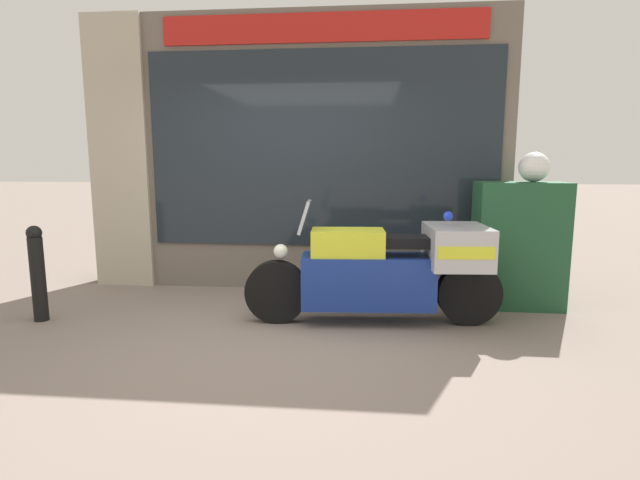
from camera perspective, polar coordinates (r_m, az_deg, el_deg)
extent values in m
plane|color=gray|center=(4.44, -6.36, -11.43)|extent=(60.00, 60.00, 0.00)
cube|color=#6B6056|center=(6.13, -2.69, 9.76)|extent=(5.02, 0.40, 3.25)
cube|color=#B2A893|center=(6.81, -21.10, 9.11)|extent=(0.72, 0.55, 3.25)
cube|color=#1E262D|center=(5.88, 0.20, 10.29)|extent=(4.07, 0.02, 2.25)
cube|color=red|center=(6.05, 0.20, 23.13)|extent=(3.66, 0.03, 0.32)
cube|color=slate|center=(6.24, 0.02, -2.72)|extent=(3.85, 0.30, 0.55)
cube|color=silver|center=(6.25, 0.15, 6.72)|extent=(3.85, 0.02, 1.53)
cube|color=beige|center=(6.13, 0.02, 13.74)|extent=(3.85, 0.30, 0.03)
cube|color=black|center=(6.36, -11.03, 13.77)|extent=(0.18, 0.04, 0.05)
cube|color=navy|center=(6.13, 0.02, 14.11)|extent=(0.18, 0.04, 0.05)
cube|color=#195623|center=(6.13, 11.51, 13.94)|extent=(0.18, 0.04, 0.05)
cube|color=white|center=(6.33, -10.73, 1.06)|extent=(0.19, 0.04, 0.27)
cube|color=orange|center=(6.10, -0.04, 0.92)|extent=(0.19, 0.03, 0.27)
cube|color=#2866B7|center=(6.10, 11.06, 0.75)|extent=(0.19, 0.01, 0.27)
cylinder|color=black|center=(4.85, -4.99, -5.89)|extent=(0.61, 0.18, 0.60)
cylinder|color=black|center=(4.97, 16.66, -5.86)|extent=(0.61, 0.18, 0.60)
cube|color=navy|center=(4.79, 5.46, -4.69)|extent=(1.27, 0.50, 0.50)
cube|color=yellow|center=(4.71, 3.18, -0.46)|extent=(0.70, 0.43, 0.28)
cube|color=black|center=(4.74, 8.95, -0.15)|extent=(0.75, 0.36, 0.10)
cube|color=#B7B7BC|center=(4.85, 15.35, -0.65)|extent=(0.59, 0.76, 0.38)
cube|color=yellow|center=(4.85, 15.35, -0.65)|extent=(0.54, 0.77, 0.11)
cube|color=#B2BCC6|center=(4.69, -1.80, 2.66)|extent=(0.14, 0.31, 0.31)
sphere|color=white|center=(4.76, -4.51, -1.30)|extent=(0.14, 0.14, 0.14)
sphere|color=blue|center=(4.79, 14.43, 2.66)|extent=(0.09, 0.09, 0.09)
cube|color=#1E4C2D|center=(5.69, 21.72, -0.53)|extent=(0.90, 0.50, 1.33)
sphere|color=white|center=(5.65, 23.28, 7.67)|extent=(0.31, 0.31, 0.31)
cylinder|color=black|center=(5.57, -29.51, -3.92)|extent=(0.14, 0.14, 0.83)
sphere|color=black|center=(5.49, -29.88, 0.70)|extent=(0.14, 0.14, 0.14)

